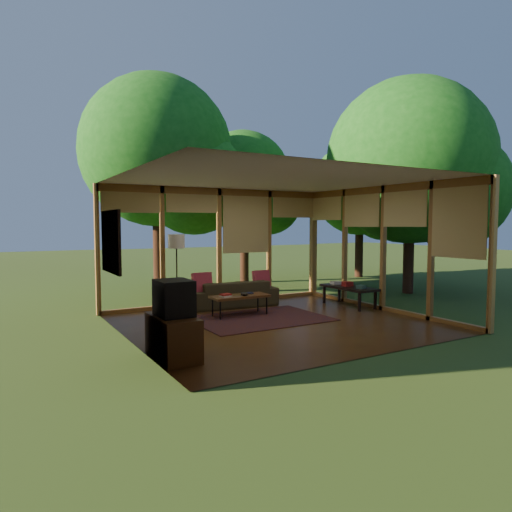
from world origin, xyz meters
TOP-DOWN VIEW (x-y plane):
  - floor at (0.00, 0.00)m, footprint 5.50×5.50m
  - ceiling at (0.00, 0.00)m, footprint 5.50×5.50m
  - wall_left at (-2.75, 0.00)m, footprint 0.04×5.00m
  - wall_front at (0.00, -2.50)m, footprint 5.50×0.04m
  - window_wall_back at (0.00, 2.50)m, footprint 5.50×0.12m
  - window_wall_right at (2.75, 0.00)m, footprint 0.12×5.00m
  - exterior_lawn at (8.00, 8.00)m, footprint 40.00×40.00m
  - tree_nw at (-0.79, 4.63)m, footprint 3.96×3.96m
  - tree_ne at (2.42, 5.79)m, footprint 3.07×3.07m
  - tree_se at (5.06, 1.41)m, footprint 4.37×4.37m
  - tree_far at (6.52, 5.00)m, footprint 3.23×3.23m
  - rug at (-0.08, 0.50)m, footprint 2.59×1.83m
  - sofa at (0.08, 2.00)m, footprint 2.08×0.94m
  - pillow_left at (-0.67, 1.95)m, footprint 0.43×0.23m
  - pillow_right at (0.83, 1.95)m, footprint 0.40×0.21m
  - ct_book_lower at (-0.62, 0.91)m, footprint 0.24×0.21m
  - ct_book_upper at (-0.62, 0.91)m, footprint 0.22×0.18m
  - ct_book_side at (-0.02, 1.04)m, footprint 0.20×0.16m
  - ct_bowl at (-0.22, 0.86)m, footprint 0.16×0.16m
  - media_cabinet at (-2.47, -1.18)m, footprint 0.50×1.00m
  - television at (-2.45, -1.18)m, footprint 0.45×0.55m
  - console_book_a at (2.40, 0.29)m, footprint 0.23×0.20m
  - console_book_b at (2.40, 0.74)m, footprint 0.23×0.17m
  - console_book_c at (2.40, 1.14)m, footprint 0.26×0.20m
  - floor_lamp at (-1.15, 2.23)m, footprint 0.36×0.36m
  - coffee_table at (-0.27, 0.96)m, footprint 1.20×0.50m
  - side_console at (2.40, 0.69)m, footprint 0.60×1.40m
  - wall_painting at (-2.71, 1.40)m, footprint 0.06×1.35m

SIDE VIEW (x-z plane):
  - exterior_lawn at x=8.00m, z-range -0.01..-0.01m
  - floor at x=0.00m, z-range 0.00..0.00m
  - rug at x=-0.08m, z-range 0.00..0.01m
  - sofa at x=0.08m, z-range 0.00..0.59m
  - media_cabinet at x=-2.47m, z-range 0.00..0.60m
  - coffee_table at x=-0.27m, z-range 0.18..0.60m
  - side_console at x=2.40m, z-range 0.18..0.64m
  - ct_book_side at x=-0.02m, z-range 0.42..0.45m
  - ct_book_lower at x=-0.62m, z-range 0.42..0.46m
  - ct_bowl at x=-0.22m, z-range 0.42..0.50m
  - ct_book_upper at x=-0.62m, z-range 0.45..0.49m
  - console_book_c at x=2.40m, z-range 0.45..0.52m
  - console_book_a at x=2.40m, z-range 0.46..0.53m
  - console_book_b at x=2.40m, z-range 0.45..0.56m
  - pillow_right at x=0.83m, z-range 0.37..0.79m
  - pillow_left at x=-0.67m, z-range 0.37..0.82m
  - television at x=-2.45m, z-range 0.60..1.10m
  - wall_left at x=-2.75m, z-range 0.00..2.70m
  - wall_front at x=0.00m, z-range 0.00..2.70m
  - window_wall_back at x=0.00m, z-range 0.00..2.70m
  - window_wall_right at x=2.75m, z-range 0.00..2.70m
  - floor_lamp at x=-1.15m, z-range 0.58..2.23m
  - wall_painting at x=-2.71m, z-range 0.98..2.12m
  - ceiling at x=0.00m, z-range 2.70..2.70m
  - tree_far at x=6.52m, z-range 0.73..5.45m
  - tree_ne at x=2.42m, z-range 0.88..5.72m
  - tree_se at x=5.06m, z-range 0.67..6.38m
  - tree_nw at x=-0.79m, z-range 0.89..6.66m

